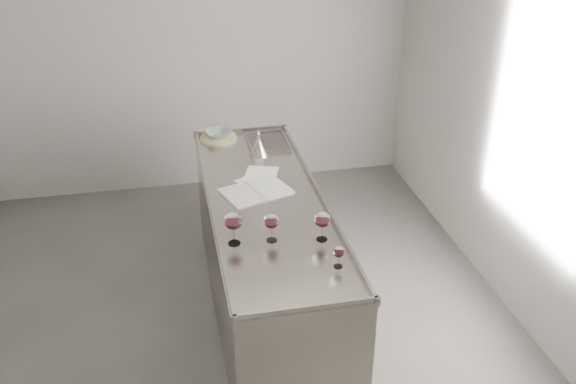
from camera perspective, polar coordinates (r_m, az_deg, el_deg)
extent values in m
cube|color=#4F4D4A|center=(4.52, -7.55, -13.77)|extent=(4.50, 5.00, 0.02)
cube|color=#9D9B98|center=(6.10, -10.52, 12.51)|extent=(4.50, 0.02, 2.80)
cube|color=#9D9B98|center=(4.43, 21.78, 5.01)|extent=(0.02, 5.00, 2.80)
cube|color=gray|center=(4.51, -1.89, -6.05)|extent=(0.75, 2.40, 0.92)
cube|color=gray|center=(4.26, -1.99, -0.80)|extent=(0.77, 2.42, 0.02)
cube|color=gray|center=(3.27, 1.69, -10.28)|extent=(0.77, 0.02, 0.03)
cube|color=gray|center=(5.31, -4.23, 5.49)|extent=(0.77, 0.02, 0.03)
cube|color=gray|center=(4.21, -6.89, -0.98)|extent=(0.02, 2.42, 0.03)
cube|color=gray|center=(4.32, 2.78, -0.03)|extent=(0.02, 2.42, 0.03)
cube|color=#595654|center=(5.10, -1.85, 4.32)|extent=(0.30, 0.38, 0.01)
cylinder|color=white|center=(3.80, -4.79, -4.54)|extent=(0.07, 0.07, 0.00)
cylinder|color=white|center=(3.77, -4.83, -3.86)|extent=(0.01, 0.01, 0.10)
ellipsoid|color=white|center=(3.72, -4.88, -2.57)|extent=(0.11, 0.11, 0.11)
cylinder|color=#33070C|center=(3.74, -4.87, -2.89)|extent=(0.08, 0.08, 0.02)
cylinder|color=white|center=(3.82, -1.45, -4.28)|extent=(0.06, 0.06, 0.00)
cylinder|color=white|center=(3.80, -1.46, -3.69)|extent=(0.01, 0.01, 0.09)
ellipsoid|color=white|center=(3.75, -1.47, -2.59)|extent=(0.09, 0.09, 0.10)
cylinder|color=#3A0815|center=(3.76, -1.47, -2.86)|extent=(0.07, 0.07, 0.02)
cylinder|color=white|center=(3.83, 3.02, -4.20)|extent=(0.07, 0.07, 0.00)
cylinder|color=white|center=(3.81, 3.04, -3.60)|extent=(0.01, 0.01, 0.09)
ellipsoid|color=white|center=(3.76, 3.07, -2.45)|extent=(0.10, 0.10, 0.10)
cylinder|color=#380713|center=(3.77, 3.06, -2.73)|extent=(0.07, 0.07, 0.02)
cylinder|color=white|center=(3.60, 4.48, -6.59)|extent=(0.05, 0.05, 0.00)
cylinder|color=white|center=(3.58, 4.50, -6.14)|extent=(0.01, 0.01, 0.06)
ellipsoid|color=white|center=(3.55, 4.53, -5.32)|extent=(0.06, 0.06, 0.07)
cylinder|color=#33070E|center=(3.56, 4.52, -5.52)|extent=(0.05, 0.05, 0.01)
cube|color=silver|center=(4.31, -4.20, -0.26)|extent=(0.30, 0.36, 0.01)
cube|color=silver|center=(4.40, -1.60, 0.45)|extent=(0.30, 0.36, 0.01)
cylinder|color=white|center=(4.35, -2.88, 0.17)|extent=(0.11, 0.29, 0.01)
cube|color=silver|center=(4.47, -2.82, 0.78)|extent=(0.31, 0.33, 0.00)
cube|color=white|center=(4.56, -2.47, 1.43)|extent=(0.32, 0.38, 0.00)
cylinder|color=#D3BF89|center=(5.20, -6.18, 4.81)|extent=(0.32, 0.32, 0.02)
imported|color=gray|center=(5.18, -6.20, 5.16)|extent=(0.22, 0.22, 0.05)
cone|color=#B2A99E|center=(4.87, -2.63, 3.97)|extent=(0.15, 0.15, 0.12)
cylinder|color=#B2A99E|center=(4.84, -2.65, 4.81)|extent=(0.03, 0.03, 0.03)
cylinder|color=#A96A2F|center=(4.83, -2.65, 5.06)|extent=(0.04, 0.04, 0.02)
cone|color=#B2A99E|center=(4.82, -2.66, 5.38)|extent=(0.02, 0.02, 0.04)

